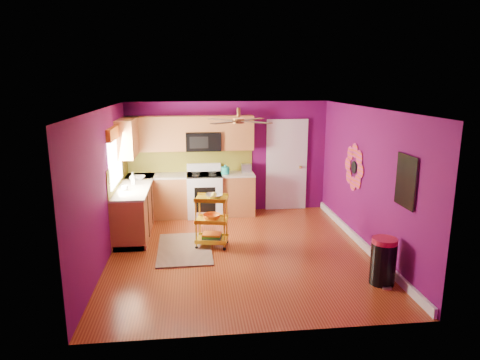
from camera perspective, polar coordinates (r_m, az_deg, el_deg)
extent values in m
plane|color=maroon|center=(7.65, -0.01, -9.53)|extent=(5.00, 5.00, 0.00)
cube|color=#5D0A51|center=(9.69, -1.63, 3.05)|extent=(4.50, 0.04, 2.50)
cube|color=#5D0A51|center=(4.88, 3.24, -7.22)|extent=(4.50, 0.04, 2.50)
cube|color=#5D0A51|center=(7.36, -17.68, -0.82)|extent=(0.04, 5.00, 2.50)
cube|color=#5D0A51|center=(7.82, 16.60, 0.05)|extent=(0.04, 5.00, 2.50)
cube|color=silver|center=(7.07, -0.01, 9.51)|extent=(4.50, 5.00, 0.04)
cube|color=white|center=(8.15, 15.86, -8.06)|extent=(0.05, 4.90, 0.14)
cube|color=brown|center=(8.81, -13.74, -3.72)|extent=(0.60, 2.30, 0.90)
cube|color=brown|center=(9.55, -6.55, -2.12)|extent=(2.80, 0.60, 0.90)
cube|color=beige|center=(8.69, -13.91, -0.75)|extent=(0.63, 2.30, 0.04)
cube|color=beige|center=(9.43, -6.62, 0.64)|extent=(2.80, 0.63, 0.04)
cube|color=black|center=(8.93, -13.60, -6.18)|extent=(0.54, 2.30, 0.10)
cube|color=black|center=(9.66, -6.48, -4.41)|extent=(2.80, 0.54, 0.10)
cube|color=white|center=(9.52, -4.74, -2.06)|extent=(0.76, 0.66, 0.92)
cube|color=black|center=(9.41, -4.79, 0.68)|extent=(0.76, 0.62, 0.03)
cube|color=white|center=(9.66, -4.85, 1.70)|extent=(0.76, 0.06, 0.18)
cube|color=black|center=(9.21, -4.68, -2.65)|extent=(0.45, 0.02, 0.55)
cube|color=brown|center=(9.45, -11.28, 6.07)|extent=(1.32, 0.33, 0.75)
cube|color=brown|center=(9.46, -0.42, 6.33)|extent=(0.72, 0.33, 0.75)
cube|color=brown|center=(9.40, -4.95, 7.49)|extent=(0.76, 0.33, 0.34)
cube|color=brown|center=(9.03, -14.67, 5.57)|extent=(0.33, 1.30, 0.75)
cube|color=black|center=(9.41, -4.90, 5.16)|extent=(0.76, 0.38, 0.40)
cube|color=#616716|center=(9.66, -6.66, 2.60)|extent=(2.80, 0.01, 0.51)
cube|color=#616716|center=(8.67, -15.91, 0.97)|extent=(0.01, 2.30, 0.51)
cube|color=white|center=(8.31, -16.32, 2.93)|extent=(0.03, 1.20, 1.00)
cube|color=orange|center=(8.24, -16.32, 6.15)|extent=(0.08, 1.35, 0.22)
cube|color=white|center=(9.91, 6.19, 1.88)|extent=(0.85, 0.04, 2.05)
cube|color=white|center=(9.89, 6.22, 1.85)|extent=(0.95, 0.02, 2.15)
sphere|color=#BF8C3F|center=(9.94, 8.06, 1.71)|extent=(0.07, 0.07, 0.07)
cylinder|color=black|center=(8.34, 14.95, 1.65)|extent=(0.01, 0.24, 0.24)
cube|color=#186EA2|center=(6.52, 21.32, -0.15)|extent=(0.03, 0.52, 0.72)
cube|color=black|center=(6.51, 21.20, -0.15)|extent=(0.01, 0.56, 0.76)
cylinder|color=#BF8C3F|center=(7.27, -0.18, 8.98)|extent=(0.06, 0.06, 0.16)
cylinder|color=#BF8C3F|center=(7.29, -0.18, 7.88)|extent=(0.20, 0.20, 0.08)
cube|color=#4C2D19|center=(7.58, 1.64, 8.09)|extent=(0.47, 0.47, 0.01)
cube|color=#4C2D19|center=(7.53, -2.46, 8.04)|extent=(0.47, 0.47, 0.01)
cube|color=#4C2D19|center=(6.99, -2.15, 7.66)|extent=(0.47, 0.47, 0.01)
cube|color=#4C2D19|center=(7.05, 2.25, 7.70)|extent=(0.47, 0.47, 0.01)
cube|color=#311B10|center=(7.80, -7.38, -9.07)|extent=(0.97, 1.56, 0.02)
cylinder|color=yellow|center=(7.62, -5.89, -5.85)|extent=(0.02, 0.02, 0.87)
cylinder|color=yellow|center=(7.54, -2.12, -6.00)|extent=(0.02, 0.02, 0.87)
cylinder|color=yellow|center=(7.94, -5.39, -5.04)|extent=(0.02, 0.02, 0.87)
cylinder|color=yellow|center=(7.87, -1.78, -5.17)|extent=(0.02, 0.02, 0.87)
sphere|color=black|center=(7.78, -5.81, -8.96)|extent=(0.06, 0.06, 0.06)
sphere|color=black|center=(7.70, -2.10, -9.13)|extent=(0.06, 0.06, 0.06)
sphere|color=black|center=(8.09, -5.33, -8.04)|extent=(0.06, 0.06, 0.06)
sphere|color=black|center=(8.02, -1.76, -8.20)|extent=(0.06, 0.06, 0.06)
cube|color=yellow|center=(7.62, -3.85, -2.54)|extent=(0.64, 0.52, 0.03)
cube|color=yellow|center=(7.73, -3.80, -5.40)|extent=(0.64, 0.52, 0.03)
cube|color=yellow|center=(7.86, -3.76, -7.95)|extent=(0.64, 0.52, 0.03)
imported|color=beige|center=(7.59, -3.47, -2.17)|extent=(0.37, 0.37, 0.08)
sphere|color=yellow|center=(7.59, -3.48, -2.00)|extent=(0.10, 0.10, 0.10)
imported|color=orange|center=(7.71, -3.81, -4.94)|extent=(0.38, 0.38, 0.10)
cube|color=navy|center=(7.85, -3.77, -7.71)|extent=(0.37, 0.31, 0.04)
cube|color=#267233|center=(7.83, -3.77, -7.44)|extent=(0.37, 0.31, 0.04)
cube|color=orange|center=(7.82, -3.78, -7.22)|extent=(0.37, 0.31, 0.03)
cylinder|color=black|center=(6.75, 18.52, -10.50)|extent=(0.41, 0.41, 0.63)
cylinder|color=#B31937|center=(6.62, 18.75, -7.69)|extent=(0.37, 0.37, 0.07)
cube|color=beige|center=(6.73, 19.00, -13.46)|extent=(0.13, 0.08, 0.03)
cylinder|color=#15A190|center=(9.39, -1.95, 1.29)|extent=(0.18, 0.18, 0.16)
sphere|color=#15A190|center=(9.37, -1.96, 1.88)|extent=(0.06, 0.06, 0.06)
cube|color=beige|center=(9.61, 0.84, 1.63)|extent=(0.22, 0.15, 0.18)
imported|color=#EA3F72|center=(8.68, -14.05, -0.06)|extent=(0.08, 0.08, 0.17)
imported|color=white|center=(9.01, -14.12, 0.44)|extent=(0.14, 0.14, 0.18)
imported|color=white|center=(9.15, -13.33, 0.31)|extent=(0.27, 0.27, 0.07)
imported|color=white|center=(8.28, -15.08, -1.01)|extent=(0.12, 0.12, 0.10)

